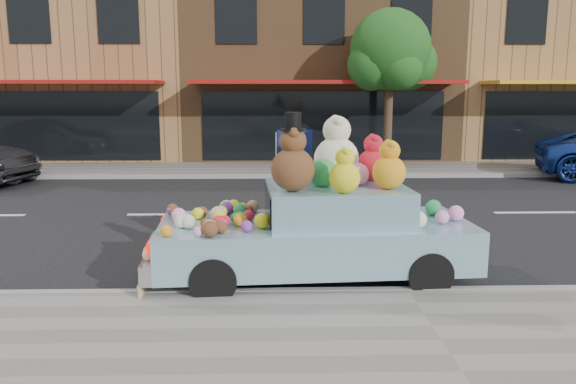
{
  "coord_description": "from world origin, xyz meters",
  "views": [
    {
      "loc": [
        -1.71,
        -11.89,
        2.67
      ],
      "look_at": [
        -1.53,
        -4.16,
        1.25
      ],
      "focal_mm": 35.0,
      "sensor_mm": 36.0,
      "label": 1
    }
  ],
  "objects": [
    {
      "name": "ground",
      "position": [
        0.0,
        0.0,
        0.0
      ],
      "size": [
        120.0,
        120.0,
        0.0
      ],
      "primitive_type": "plane",
      "color": "black",
      "rests_on": "ground"
    },
    {
      "name": "near_sidewalk",
      "position": [
        0.0,
        -6.5,
        0.06
      ],
      "size": [
        60.0,
        3.0,
        0.12
      ],
      "primitive_type": "cube",
      "color": "gray",
      "rests_on": "ground"
    },
    {
      "name": "far_sidewalk",
      "position": [
        0.0,
        6.5,
        0.06
      ],
      "size": [
        60.0,
        3.0,
        0.12
      ],
      "primitive_type": "cube",
      "color": "gray",
      "rests_on": "ground"
    },
    {
      "name": "near_kerb",
      "position": [
        0.0,
        -5.0,
        0.07
      ],
      "size": [
        60.0,
        0.12,
        0.13
      ],
      "primitive_type": "cube",
      "color": "gray",
      "rests_on": "ground"
    },
    {
      "name": "far_kerb",
      "position": [
        0.0,
        5.0,
        0.07
      ],
      "size": [
        60.0,
        0.12,
        0.13
      ],
      "primitive_type": "cube",
      "color": "gray",
      "rests_on": "ground"
    },
    {
      "name": "storefront_left",
      "position": [
        -10.0,
        11.97,
        3.64
      ],
      "size": [
        10.0,
        9.8,
        7.3
      ],
      "color": "#9E6E42",
      "rests_on": "ground"
    },
    {
      "name": "storefront_mid",
      "position": [
        0.0,
        11.97,
        3.64
      ],
      "size": [
        10.0,
        9.8,
        7.3
      ],
      "color": "brown",
      "rests_on": "ground"
    },
    {
      "name": "storefront_right",
      "position": [
        10.0,
        11.97,
        3.64
      ],
      "size": [
        10.0,
        9.8,
        7.3
      ],
      "color": "#9E6E42",
      "rests_on": "ground"
    },
    {
      "name": "street_tree",
      "position": [
        2.03,
        6.55,
        3.69
      ],
      "size": [
        3.0,
        2.7,
        5.22
      ],
      "color": "#38281C",
      "rests_on": "ground"
    },
    {
      "name": "art_car",
      "position": [
        -1.12,
        -4.26,
        0.82
      ],
      "size": [
        4.59,
        2.03,
        2.38
      ],
      "rotation": [
        0.0,
        0.0,
        0.07
      ],
      "color": "black",
      "rests_on": "ground"
    }
  ]
}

